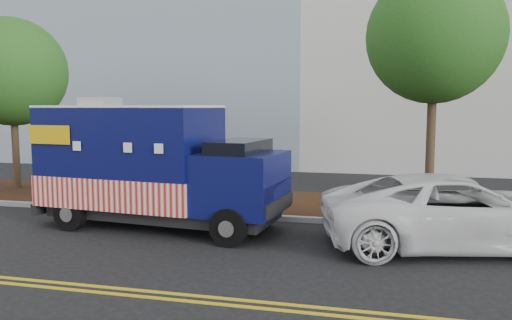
# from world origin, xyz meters

# --- Properties ---
(ground) EXTENTS (120.00, 120.00, 0.00)m
(ground) POSITION_xyz_m (0.00, 0.00, 0.00)
(ground) COLOR black
(ground) RESTS_ON ground
(curb) EXTENTS (120.00, 0.18, 0.15)m
(curb) POSITION_xyz_m (0.00, 1.40, 0.07)
(curb) COLOR #9E9E99
(curb) RESTS_ON ground
(mulch_strip) EXTENTS (120.00, 4.00, 0.15)m
(mulch_strip) POSITION_xyz_m (0.00, 3.50, 0.07)
(mulch_strip) COLOR #311C0D
(mulch_strip) RESTS_ON ground
(centerline_near) EXTENTS (120.00, 0.10, 0.01)m
(centerline_near) POSITION_xyz_m (0.00, -4.45, 0.01)
(centerline_near) COLOR gold
(centerline_near) RESTS_ON ground
(centerline_far) EXTENTS (120.00, 0.10, 0.01)m
(centerline_far) POSITION_xyz_m (0.00, -4.70, 0.01)
(centerline_far) COLOR gold
(centerline_far) RESTS_ON ground
(tree_a) EXTENTS (3.96, 3.96, 6.44)m
(tree_a) POSITION_xyz_m (-7.43, 3.78, 4.45)
(tree_a) COLOR #38281C
(tree_a) RESTS_ON ground
(tree_c) EXTENTS (3.88, 3.88, 7.15)m
(tree_c) POSITION_xyz_m (7.22, 3.31, 5.20)
(tree_c) COLOR #38281C
(tree_c) RESTS_ON ground
(sign_post) EXTENTS (0.06, 0.06, 2.40)m
(sign_post) POSITION_xyz_m (-3.48, 1.55, 1.20)
(sign_post) COLOR #473828
(sign_post) RESTS_ON ground
(food_truck) EXTENTS (6.75, 3.09, 3.44)m
(food_truck) POSITION_xyz_m (-0.11, -0.06, 1.56)
(food_truck) COLOR black
(food_truck) RESTS_ON ground
(white_car) EXTENTS (6.45, 4.02, 1.66)m
(white_car) POSITION_xyz_m (7.47, -0.32, 0.83)
(white_car) COLOR white
(white_car) RESTS_ON ground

